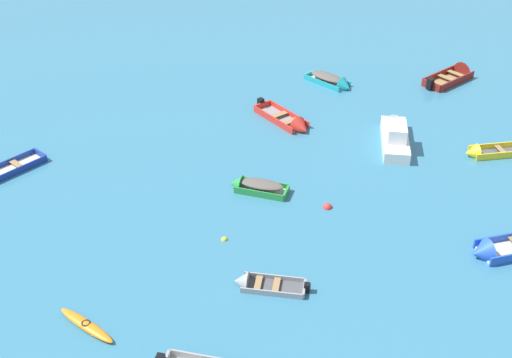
{
  "coord_description": "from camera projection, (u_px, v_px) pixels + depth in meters",
  "views": [
    {
      "loc": [
        -1.72,
        -9.42,
        18.46
      ],
      "look_at": [
        0.0,
        18.41,
        0.15
      ],
      "focal_mm": 44.39,
      "sensor_mm": 36.0,
      "label": 1
    }
  ],
  "objects": [
    {
      "name": "rowboat_red_near_left",
      "position": [
        292.0,
        123.0,
        38.42
      ],
      "size": [
        3.47,
        4.32,
        1.23
      ],
      "color": "gray",
      "rests_on": "ground_plane"
    },
    {
      "name": "rowboat_turquoise_foreground_center",
      "position": [
        334.0,
        82.0,
        43.28
      ],
      "size": [
        3.28,
        3.47,
        1.2
      ],
      "color": "beige",
      "rests_on": "ground_plane"
    },
    {
      "name": "rowboat_maroon_far_back",
      "position": [
        457.0,
        75.0,
        44.38
      ],
      "size": [
        4.4,
        3.77,
        1.43
      ],
      "color": "#99754C",
      "rests_on": "ground_plane"
    },
    {
      "name": "kayak_orange_cluster_inner",
      "position": [
        86.0,
        325.0,
        24.68
      ],
      "size": [
        2.58,
        2.29,
        0.28
      ],
      "color": "orange",
      "rests_on": "ground_plane"
    },
    {
      "name": "mooring_buoy_far_field",
      "position": [
        224.0,
        240.0,
        29.34
      ],
      "size": [
        0.29,
        0.29,
        0.29
      ],
      "primitive_type": "sphere",
      "color": "yellow",
      "rests_on": "ground_plane"
    },
    {
      "name": "rowboat_grey_distant_center",
      "position": [
        255.0,
        283.0,
        26.67
      ],
      "size": [
        3.27,
        1.63,
        0.95
      ],
      "color": "#4C4C51",
      "rests_on": "ground_plane"
    },
    {
      "name": "motor_launch_white_back_row_left",
      "position": [
        395.0,
        134.0,
        36.67
      ],
      "size": [
        2.25,
        5.23,
        1.76
      ],
      "color": "white",
      "rests_on": "ground_plane"
    },
    {
      "name": "mooring_buoy_between_boats_left",
      "position": [
        327.0,
        207.0,
        31.47
      ],
      "size": [
        0.47,
        0.47,
        0.47
      ],
      "primitive_type": "sphere",
      "color": "red",
      "rests_on": "ground_plane"
    },
    {
      "name": "rowboat_blue_near_right",
      "position": [
        496.0,
        251.0,
        28.33
      ],
      "size": [
        4.06,
        2.08,
        1.27
      ],
      "color": "beige",
      "rests_on": "ground_plane"
    },
    {
      "name": "rowboat_green_far_left",
      "position": [
        252.0,
        186.0,
        32.6
      ],
      "size": [
        3.21,
        2.06,
        1.01
      ],
      "color": "beige",
      "rests_on": "ground_plane"
    },
    {
      "name": "rowboat_yellow_cluster_outer",
      "position": [
        483.0,
        153.0,
        35.58
      ],
      "size": [
        3.61,
        1.4,
        0.98
      ],
      "color": "#4C4C51",
      "rests_on": "ground_plane"
    }
  ]
}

